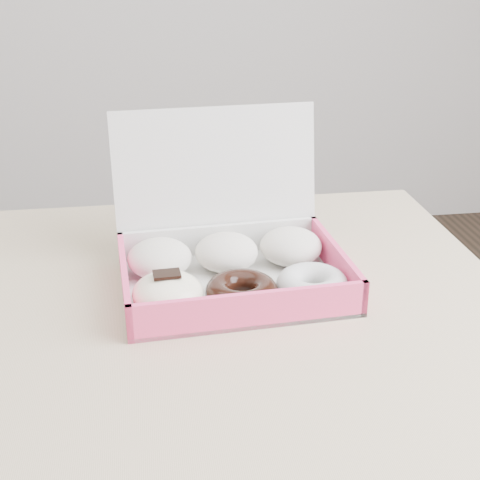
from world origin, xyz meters
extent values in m
cube|color=tan|center=(0.00, 0.00, 0.73)|extent=(1.20, 0.80, 0.04)
cylinder|color=tan|center=(0.55, 0.35, 0.35)|extent=(0.05, 0.05, 0.71)
cube|color=silver|center=(0.21, 0.05, 0.75)|extent=(0.32, 0.24, 0.01)
cube|color=#FF467C|center=(0.22, -0.06, 0.78)|extent=(0.31, 0.03, 0.05)
cube|color=silver|center=(0.21, 0.16, 0.78)|extent=(0.31, 0.03, 0.05)
cube|color=#FF467C|center=(0.06, 0.04, 0.78)|extent=(0.02, 0.23, 0.05)
cube|color=#FF467C|center=(0.36, 0.06, 0.78)|extent=(0.02, 0.23, 0.05)
cube|color=silver|center=(0.21, 0.18, 0.86)|extent=(0.31, 0.07, 0.22)
ellipsoid|color=silver|center=(0.11, 0.09, 0.78)|extent=(0.10, 0.10, 0.05)
ellipsoid|color=silver|center=(0.21, 0.10, 0.78)|extent=(0.10, 0.10, 0.05)
ellipsoid|color=silver|center=(0.31, 0.11, 0.78)|extent=(0.10, 0.10, 0.05)
ellipsoid|color=#FFF4CB|center=(0.12, -0.01, 0.78)|extent=(0.10, 0.10, 0.05)
cube|color=black|center=(0.12, -0.01, 0.81)|extent=(0.04, 0.03, 0.00)
torus|color=black|center=(0.22, -0.01, 0.77)|extent=(0.10, 0.10, 0.03)
torus|color=silver|center=(0.31, 0.00, 0.77)|extent=(0.10, 0.10, 0.03)
camera|label=1|loc=(0.10, -0.77, 1.20)|focal=50.00mm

